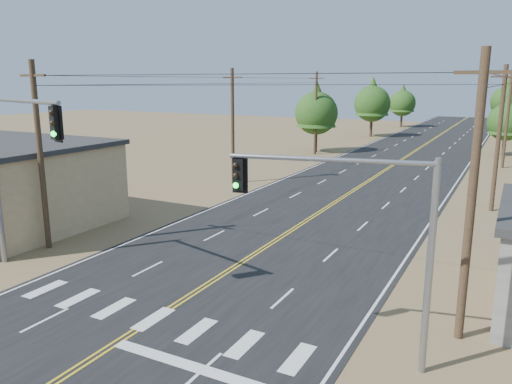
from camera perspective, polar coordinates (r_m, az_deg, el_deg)
The scene contains 14 objects.
road at distance 38.62m, azimuth 9.42°, elevation -0.93°, with size 15.00×200.00×0.02m, color black.
utility_pole_left_near at distance 28.63m, azimuth -23.43°, elevation 3.90°, with size 1.80×0.30×10.00m.
utility_pole_left_mid at distance 43.91m, azimuth -2.69°, elevation 7.61°, with size 1.80×0.30×10.00m.
utility_pole_left_far at distance 61.94m, azimuth 6.83°, elevation 8.99°, with size 1.80×0.30×10.00m.
utility_pole_right_near at distance 18.16m, azimuth 23.43°, elevation -0.60°, with size 1.80×0.30×10.00m.
utility_pole_right_mid at distance 37.93m, azimuth 25.99°, elevation 5.56°, with size 1.80×0.30×10.00m.
utility_pole_right_far at distance 57.85m, azimuth 26.80°, elevation 7.49°, with size 1.80×0.30×10.00m.
signal_mast_left at distance 25.13m, azimuth -26.31°, elevation 3.89°, with size 7.28×2.33×8.36m.
signal_mast_right at distance 15.57m, azimuth 12.67°, elevation -3.70°, with size 6.23×1.63×6.80m.
tree_left_near at distance 63.86m, azimuth 6.92°, elevation 9.43°, with size 5.38×5.38×8.97m.
tree_left_mid at distance 83.72m, azimuth 13.16°, elevation 10.19°, with size 5.75×5.75×9.59m.
tree_left_far at distance 102.73m, azimuth 16.40°, elevation 9.99°, with size 5.03×5.03×8.39m.
tree_right_near at distance 67.33m, azimuth 26.76°, elevation 7.51°, with size 4.42×4.42×7.37m.
tree_right_far at distance 103.79m, azimuth 26.77°, elevation 9.53°, with size 5.62×5.62×9.37m.
Camera 1 is at (11.67, -5.71, 8.94)m, focal length 35.00 mm.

